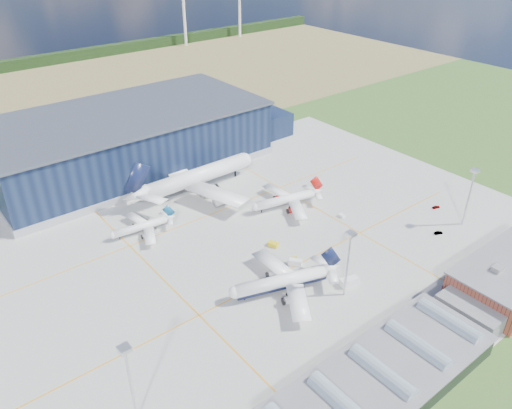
{
  "coord_description": "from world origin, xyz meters",
  "views": [
    {
      "loc": [
        -85.05,
        -106.02,
        101.39
      ],
      "look_at": [
        12.79,
        17.11,
        9.67
      ],
      "focal_mm": 35.0,
      "sensor_mm": 36.0,
      "label": 1
    }
  ],
  "objects_px": {
    "gse_tug_a": "(273,244)",
    "gse_van_a": "(349,282)",
    "gse_van_b": "(295,262)",
    "gse_tug_b": "(295,261)",
    "airliner_widebody": "(198,168)",
    "gse_cart_a": "(342,216)",
    "car_a": "(436,207)",
    "airliner_red": "(285,196)",
    "car_b": "(438,233)",
    "airliner_navy": "(281,275)",
    "light_mast_west": "(129,372)",
    "light_mast_center": "(349,254)",
    "hangar": "(134,141)",
    "gse_tug_c": "(237,201)",
    "light_mast_east": "(471,188)",
    "airliner_regional": "(140,223)"
  },
  "relations": [
    {
      "from": "gse_tug_a",
      "to": "gse_van_a",
      "type": "bearing_deg",
      "value": -101.73
    },
    {
      "from": "gse_tug_a",
      "to": "gse_van_b",
      "type": "height_order",
      "value": "gse_van_b"
    },
    {
      "from": "gse_tug_b",
      "to": "gse_van_a",
      "type": "height_order",
      "value": "gse_van_a"
    },
    {
      "from": "airliner_widebody",
      "to": "gse_cart_a",
      "type": "xyz_separation_m",
      "value": [
        31.29,
        -53.14,
        -9.57
      ]
    },
    {
      "from": "gse_tug_b",
      "to": "gse_van_a",
      "type": "bearing_deg",
      "value": -38.43
    },
    {
      "from": "gse_tug_b",
      "to": "car_a",
      "type": "relative_size",
      "value": 0.93
    },
    {
      "from": "airliner_red",
      "to": "car_b",
      "type": "relative_size",
      "value": 10.04
    },
    {
      "from": "airliner_navy",
      "to": "gse_van_b",
      "type": "distance_m",
      "value": 15.59
    },
    {
      "from": "airliner_navy",
      "to": "airliner_red",
      "type": "relative_size",
      "value": 1.17
    },
    {
      "from": "light_mast_west",
      "to": "car_a",
      "type": "xyz_separation_m",
      "value": [
        137.48,
        13.15,
        -14.88
      ]
    },
    {
      "from": "light_mast_center",
      "to": "car_a",
      "type": "relative_size",
      "value": 7.04
    },
    {
      "from": "hangar",
      "to": "car_b",
      "type": "distance_m",
      "value": 137.1
    },
    {
      "from": "light_mast_center",
      "to": "airliner_widebody",
      "type": "bearing_deg",
      "value": 88.75
    },
    {
      "from": "gse_cart_a",
      "to": "gse_van_a",
      "type": "bearing_deg",
      "value": -129.43
    },
    {
      "from": "airliner_red",
      "to": "gse_tug_c",
      "type": "bearing_deg",
      "value": -36.03
    },
    {
      "from": "light_mast_west",
      "to": "gse_tug_c",
      "type": "xyz_separation_m",
      "value": [
        77.89,
        66.26,
        -14.81
      ]
    },
    {
      "from": "airliner_red",
      "to": "car_a",
      "type": "height_order",
      "value": "airliner_red"
    },
    {
      "from": "airliner_red",
      "to": "gse_van_a",
      "type": "relative_size",
      "value": 5.51
    },
    {
      "from": "gse_van_b",
      "to": "car_b",
      "type": "xyz_separation_m",
      "value": [
        53.5,
        -18.98,
        -0.46
      ]
    },
    {
      "from": "light_mast_center",
      "to": "airliner_navy",
      "type": "height_order",
      "value": "light_mast_center"
    },
    {
      "from": "light_mast_west",
      "to": "gse_tug_b",
      "type": "height_order",
      "value": "light_mast_west"
    },
    {
      "from": "gse_van_a",
      "to": "gse_van_b",
      "type": "height_order",
      "value": "gse_van_a"
    },
    {
      "from": "light_mast_center",
      "to": "gse_van_b",
      "type": "relative_size",
      "value": 5.29
    },
    {
      "from": "airliner_navy",
      "to": "gse_van_a",
      "type": "height_order",
      "value": "airliner_navy"
    },
    {
      "from": "car_b",
      "to": "hangar",
      "type": "bearing_deg",
      "value": 47.94
    },
    {
      "from": "hangar",
      "to": "airliner_navy",
      "type": "distance_m",
      "value": 111.85
    },
    {
      "from": "gse_van_a",
      "to": "car_a",
      "type": "height_order",
      "value": "gse_van_a"
    },
    {
      "from": "light_mast_east",
      "to": "car_b",
      "type": "relative_size",
      "value": 7.07
    },
    {
      "from": "light_mast_west",
      "to": "car_b",
      "type": "height_order",
      "value": "light_mast_west"
    },
    {
      "from": "hangar",
      "to": "light_mast_west",
      "type": "distance_m",
      "value": 139.77
    },
    {
      "from": "hangar",
      "to": "gse_tug_a",
      "type": "relative_size",
      "value": 40.4
    },
    {
      "from": "light_mast_east",
      "to": "gse_van_a",
      "type": "bearing_deg",
      "value": 177.87
    },
    {
      "from": "airliner_red",
      "to": "gse_van_b",
      "type": "relative_size",
      "value": 7.51
    },
    {
      "from": "airliner_red",
      "to": "gse_van_a",
      "type": "height_order",
      "value": "airliner_red"
    },
    {
      "from": "light_mast_east",
      "to": "airliner_regional",
      "type": "relative_size",
      "value": 0.89
    },
    {
      "from": "light_mast_east",
      "to": "airliner_widebody",
      "type": "relative_size",
      "value": 0.37
    },
    {
      "from": "light_mast_center",
      "to": "light_mast_west",
      "type": "bearing_deg",
      "value": 180.0
    },
    {
      "from": "gse_tug_a",
      "to": "car_a",
      "type": "xyz_separation_m",
      "value": [
        67.75,
        -20.29,
        -0.19
      ]
    },
    {
      "from": "hangar",
      "to": "gse_van_b",
      "type": "bearing_deg",
      "value": -86.85
    },
    {
      "from": "light_mast_center",
      "to": "airliner_red",
      "type": "xyz_separation_m",
      "value": [
        20.72,
        51.29,
        -10.11
      ]
    },
    {
      "from": "hangar",
      "to": "gse_cart_a",
      "type": "distance_m",
      "value": 101.92
    },
    {
      "from": "airliner_navy",
      "to": "airliner_regional",
      "type": "height_order",
      "value": "airliner_navy"
    },
    {
      "from": "hangar",
      "to": "car_b",
      "type": "relative_size",
      "value": 44.59
    },
    {
      "from": "car_a",
      "to": "car_b",
      "type": "bearing_deg",
      "value": 143.92
    },
    {
      "from": "gse_tug_b",
      "to": "car_b",
      "type": "bearing_deg",
      "value": 15.2
    },
    {
      "from": "gse_van_a",
      "to": "gse_tug_c",
      "type": "relative_size",
      "value": 2.1
    },
    {
      "from": "hangar",
      "to": "gse_tug_b",
      "type": "distance_m",
      "value": 103.8
    },
    {
      "from": "hangar",
      "to": "gse_van_b",
      "type": "distance_m",
      "value": 104.86
    },
    {
      "from": "gse_tug_b",
      "to": "car_a",
      "type": "bearing_deg",
      "value": 28.86
    },
    {
      "from": "gse_tug_a",
      "to": "car_b",
      "type": "xyz_separation_m",
      "value": [
        52.3,
        -31.78,
        -0.21
      ]
    }
  ]
}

